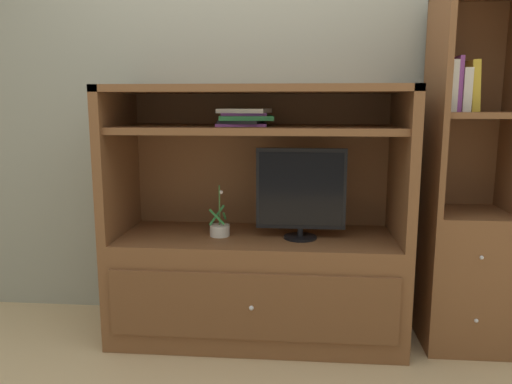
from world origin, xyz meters
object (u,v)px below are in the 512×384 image
tv_monitor (301,192)px  magazine_stack (244,117)px  media_console (257,257)px  potted_plant (220,229)px  bookshelf_tall (467,233)px  upright_book_row (460,87)px

tv_monitor → magazine_stack: magazine_stack is taller
media_console → tv_monitor: 0.45m
media_console → potted_plant: (-0.20, -0.04, 0.16)m
tv_monitor → potted_plant: 0.49m
magazine_stack → potted_plant: bearing=-164.0°
media_console → potted_plant: 0.26m
magazine_stack → bookshelf_tall: bookshelf_tall is taller
bookshelf_tall → upright_book_row: bearing=-174.6°
tv_monitor → potted_plant: bearing=178.1°
tv_monitor → bookshelf_tall: bearing=3.5°
potted_plant → upright_book_row: upright_book_row is taller
bookshelf_tall → upright_book_row: size_ratio=6.74×
magazine_stack → upright_book_row: (1.09, -0.01, 0.15)m
bookshelf_tall → upright_book_row: (-0.09, -0.01, 0.76)m
upright_book_row → media_console: bearing=179.7°
upright_book_row → magazine_stack: bearing=179.6°
magazine_stack → upright_book_row: size_ratio=1.26×
media_console → potted_plant: bearing=-169.5°
bookshelf_tall → upright_book_row: 0.76m
tv_monitor → magazine_stack: size_ratio=1.41×
bookshelf_tall → upright_book_row: bookshelf_tall is taller
tv_monitor → magazine_stack: bearing=170.3°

